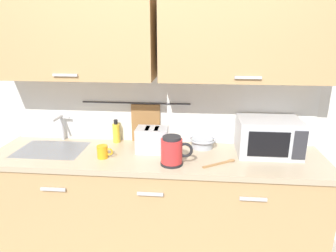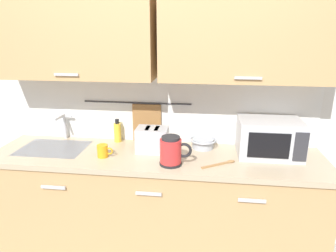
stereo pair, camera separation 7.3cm
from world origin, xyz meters
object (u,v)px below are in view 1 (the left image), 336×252
at_px(mug_near_sink, 103,152).
at_px(toaster, 152,140).
at_px(electric_kettle, 172,151).
at_px(wooden_spoon, 223,163).
at_px(dish_soap_bottle, 116,132).
at_px(mixing_bowl, 202,142).
at_px(microwave, 268,136).

xyz_separation_m(mug_near_sink, toaster, (0.34, 0.16, 0.05)).
relative_size(electric_kettle, toaster, 0.89).
height_order(electric_kettle, mug_near_sink, electric_kettle).
bearing_deg(wooden_spoon, toaster, 161.92).
xyz_separation_m(dish_soap_bottle, mixing_bowl, (0.72, -0.05, -0.04)).
xyz_separation_m(dish_soap_bottle, toaster, (0.33, -0.17, 0.01)).
relative_size(electric_kettle, dish_soap_bottle, 1.16).
bearing_deg(microwave, toaster, -176.78).
bearing_deg(toaster, mixing_bowl, 16.92).
bearing_deg(mug_near_sink, electric_kettle, -7.32).
xyz_separation_m(dish_soap_bottle, mug_near_sink, (-0.02, -0.33, -0.04)).
relative_size(mug_near_sink, mixing_bowl, 0.56).
relative_size(toaster, wooden_spoon, 1.04).
relative_size(dish_soap_bottle, mug_near_sink, 1.63).
distance_m(microwave, electric_kettle, 0.76).
bearing_deg(dish_soap_bottle, wooden_spoon, -21.97).
distance_m(electric_kettle, dish_soap_bottle, 0.64).
bearing_deg(toaster, microwave, 3.22).
bearing_deg(mug_near_sink, toaster, 24.60).
bearing_deg(electric_kettle, wooden_spoon, 7.95).
distance_m(electric_kettle, wooden_spoon, 0.37).
xyz_separation_m(mug_near_sink, wooden_spoon, (0.88, -0.02, -0.04)).
xyz_separation_m(mixing_bowl, toaster, (-0.39, -0.12, 0.05)).
bearing_deg(microwave, mug_near_sink, -170.41).
bearing_deg(mug_near_sink, dish_soap_bottle, 87.18).
bearing_deg(dish_soap_bottle, mug_near_sink, -92.82).
distance_m(mug_near_sink, wooden_spoon, 0.88).
distance_m(mug_near_sink, mixing_bowl, 0.78).
bearing_deg(mixing_bowl, electric_kettle, -122.01).
relative_size(mug_near_sink, toaster, 0.47).
relative_size(dish_soap_bottle, wooden_spoon, 0.79).
distance_m(dish_soap_bottle, mug_near_sink, 0.33).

